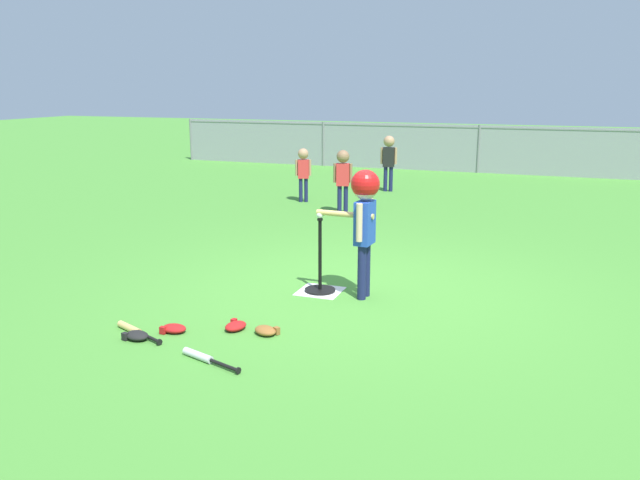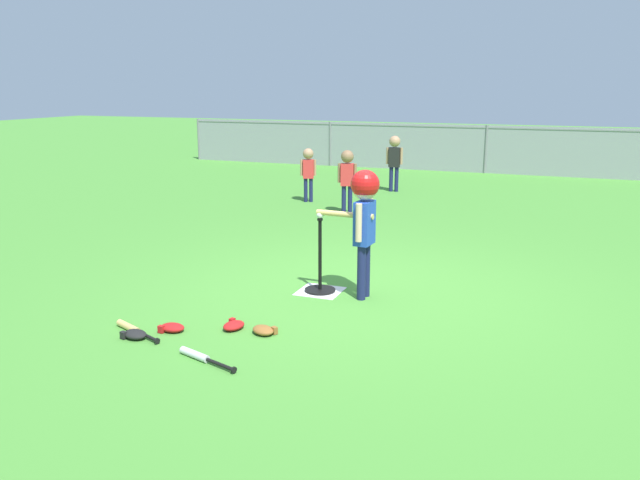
{
  "view_description": "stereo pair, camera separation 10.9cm",
  "coord_description": "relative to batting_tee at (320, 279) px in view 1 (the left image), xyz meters",
  "views": [
    {
      "loc": [
        1.84,
        -6.12,
        2.1
      ],
      "look_at": [
        -0.38,
        -0.14,
        0.55
      ],
      "focal_mm": 36.14,
      "sensor_mm": 36.0,
      "label": 1
    },
    {
      "loc": [
        1.94,
        -6.08,
        2.1
      ],
      "look_at": [
        -0.38,
        -0.14,
        0.55
      ],
      "focal_mm": 36.14,
      "sensor_mm": 36.0,
      "label": 2
    }
  ],
  "objects": [
    {
      "name": "spare_bat_silver",
      "position": [
        -0.25,
        -1.94,
        -0.1
      ],
      "size": [
        0.59,
        0.24,
        0.06
      ],
      "color": "silver",
      "rests_on": "ground_plane"
    },
    {
      "name": "batter_child",
      "position": [
        0.47,
        -0.03,
        0.79
      ],
      "size": [
        0.65,
        0.37,
        1.3
      ],
      "color": "#191E4C",
      "rests_on": "ground_plane"
    },
    {
      "name": "glove_near_bats",
      "position": [
        -0.8,
        -1.51,
        -0.1
      ],
      "size": [
        0.22,
        0.17,
        0.07
      ],
      "color": "#B21919",
      "rests_on": "ground_plane"
    },
    {
      "name": "outfield_fence",
      "position": [
        0.38,
        10.0,
        0.48
      ],
      "size": [
        16.06,
        0.06,
        1.15
      ],
      "color": "slate",
      "rests_on": "ground_plane"
    },
    {
      "name": "glove_by_plate",
      "position": [
        -1.0,
        -1.76,
        -0.1
      ],
      "size": [
        0.25,
        0.21,
        0.07
      ],
      "color": "black",
      "rests_on": "ground_plane"
    },
    {
      "name": "fielder_deep_left",
      "position": [
        -2.11,
        4.81,
        0.5
      ],
      "size": [
        0.27,
        0.19,
        0.98
      ],
      "color": "#191E4C",
      "rests_on": "ground_plane"
    },
    {
      "name": "batting_tee",
      "position": [
        0.0,
        0.0,
        0.0
      ],
      "size": [
        0.32,
        0.32,
        0.77
      ],
      "color": "black",
      "rests_on": "ground_plane"
    },
    {
      "name": "home_plate",
      "position": [
        0.0,
        -0.0,
        -0.13
      ],
      "size": [
        0.44,
        0.44,
        0.01
      ],
      "primitive_type": "cube",
      "color": "white",
      "rests_on": "ground_plane"
    },
    {
      "name": "glove_tossed_aside",
      "position": [
        -0.02,
        -1.27,
        -0.1
      ],
      "size": [
        0.27,
        0.25,
        0.07
      ],
      "color": "brown",
      "rests_on": "ground_plane"
    },
    {
      "name": "ground_plane",
      "position": [
        0.38,
        0.14,
        -0.13
      ],
      "size": [
        60.0,
        60.0,
        0.0
      ],
      "primitive_type": "plane",
      "color": "#478C33"
    },
    {
      "name": "baseball_on_tee",
      "position": [
        0.0,
        -0.0,
        0.68
      ],
      "size": [
        0.07,
        0.07,
        0.07
      ],
      "primitive_type": "sphere",
      "color": "white",
      "rests_on": "batting_tee"
    },
    {
      "name": "fielder_near_right",
      "position": [
        -1.09,
        4.01,
        0.55
      ],
      "size": [
        0.3,
        0.21,
        1.06
      ],
      "color": "#191E4C",
      "rests_on": "ground_plane"
    },
    {
      "name": "glove_outfield_drop",
      "position": [
        -0.32,
        -1.27,
        -0.1
      ],
      "size": [
        0.2,
        0.25,
        0.07
      ],
      "color": "#B21919",
      "rests_on": "ground_plane"
    },
    {
      "name": "spare_bat_wood",
      "position": [
        -1.11,
        -1.65,
        -0.1
      ],
      "size": [
        0.6,
        0.29,
        0.06
      ],
      "color": "#DBB266",
      "rests_on": "ground_plane"
    },
    {
      "name": "fielder_deep_right",
      "position": [
        -0.96,
        6.52,
        0.58
      ],
      "size": [
        0.33,
        0.22,
        1.11
      ],
      "color": "#191E4C",
      "rests_on": "ground_plane"
    }
  ]
}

